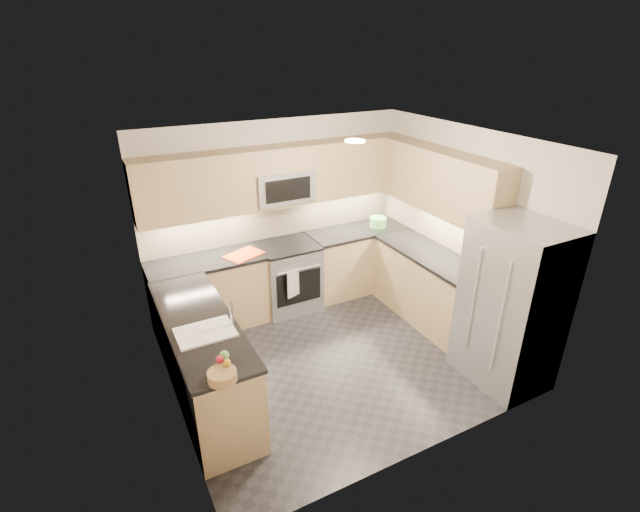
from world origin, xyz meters
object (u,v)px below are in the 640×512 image
at_px(fruit_basket, 222,376).
at_px(refrigerator, 512,305).
at_px(microwave, 282,186).
at_px(utensil_bowl, 378,222).
at_px(cutting_board, 244,255).
at_px(gas_range, 289,277).

bearing_deg(fruit_basket, refrigerator, -3.75).
bearing_deg(refrigerator, microwave, 119.62).
distance_m(refrigerator, utensil_bowl, 2.41).
bearing_deg(fruit_basket, microwave, 56.65).
distance_m(cutting_board, fruit_basket, 2.35).
xyz_separation_m(microwave, utensil_bowl, (1.41, -0.15, -0.69)).
height_order(gas_range, utensil_bowl, utensil_bowl).
distance_m(gas_range, fruit_basket, 2.76).
relative_size(cutting_board, fruit_basket, 1.93).
height_order(refrigerator, fruit_basket, refrigerator).
relative_size(utensil_bowl, fruit_basket, 1.03).
distance_m(microwave, utensil_bowl, 1.58).
bearing_deg(cutting_board, utensil_bowl, 1.28).
bearing_deg(microwave, gas_range, -90.00).
height_order(microwave, refrigerator, microwave).
bearing_deg(cutting_board, refrigerator, -48.68).
distance_m(microwave, refrigerator, 3.04).
bearing_deg(refrigerator, utensil_bowl, 90.92).
height_order(microwave, utensil_bowl, microwave).
relative_size(microwave, fruit_basket, 3.27).
bearing_deg(gas_range, refrigerator, -59.12).
bearing_deg(refrigerator, gas_range, 120.88).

